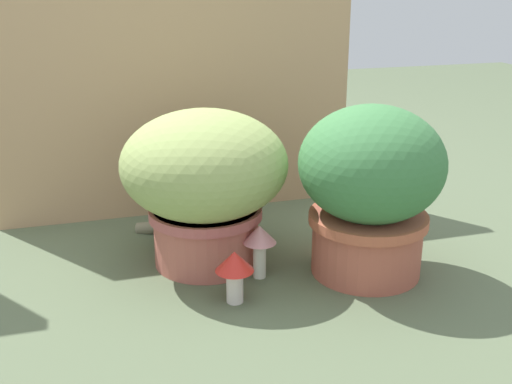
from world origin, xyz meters
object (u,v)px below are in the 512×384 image
grass_planter (205,179)px  mushroom_ornament_red (235,267)px  cat (208,202)px  leafy_planter (370,186)px  mushroom_ornament_pink (260,240)px

grass_planter → mushroom_ornament_red: size_ratio=3.31×
grass_planter → cat: 0.14m
grass_planter → mushroom_ornament_red: 0.26m
leafy_planter → mushroom_ornament_pink: size_ratio=3.09×
mushroom_ornament_pink → cat: bearing=109.3°
mushroom_ornament_red → mushroom_ornament_pink: mushroom_ornament_pink is taller
cat → mushroom_ornament_pink: 0.23m
grass_planter → mushroom_ornament_red: bearing=-85.6°
grass_planter → mushroom_ornament_pink: grass_planter is taller
grass_planter → cat: grass_planter is taller
leafy_planter → grass_planter: bearing=155.6°
grass_planter → cat: bearing=74.6°
grass_planter → leafy_planter: bearing=-24.4°
leafy_planter → cat: 0.43m
grass_planter → mushroom_ornament_red: grass_planter is taller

